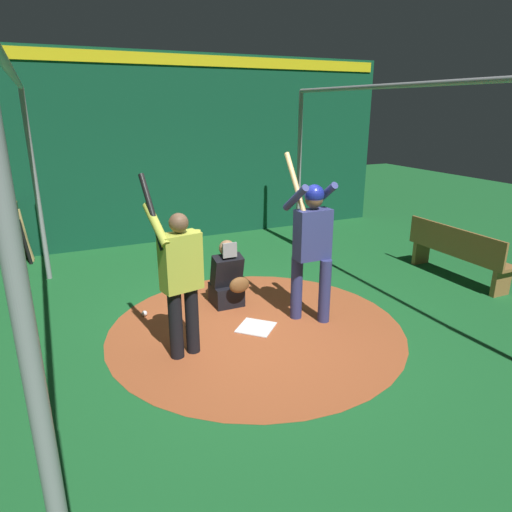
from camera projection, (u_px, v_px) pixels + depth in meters
name	position (u px, v px, depth m)	size (l,w,h in m)	color
ground_plane	(256.00, 328.00, 5.69)	(25.87, 25.87, 0.00)	#195B28
dirt_circle	(256.00, 328.00, 5.69)	(3.64, 3.64, 0.01)	#9E4C28
home_plate	(256.00, 327.00, 5.68)	(0.42, 0.42, 0.01)	white
batter	(312.00, 240.00, 5.60)	(0.68, 0.49, 2.10)	navy
catcher	(228.00, 280.00, 6.24)	(0.58, 0.40, 0.94)	black
visitor	(181.00, 276.00, 4.81)	(0.54, 0.55, 1.99)	black
back_wall	(161.00, 150.00, 8.92)	(0.22, 9.87, 3.61)	#0F472D
cage_frame	(256.00, 158.00, 5.03)	(6.03, 4.65, 2.93)	gray
bat_rack	(22.00, 233.00, 8.07)	(0.82, 0.21, 1.05)	olive
bench	(457.00, 252.00, 7.20)	(1.83, 0.36, 0.85)	olive
baseball_0	(144.00, 313.00, 5.99)	(0.07, 0.07, 0.07)	white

